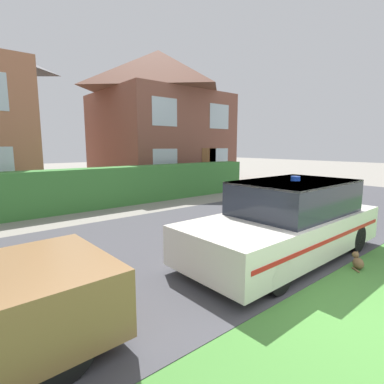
# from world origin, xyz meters

# --- Properties ---
(ground_plane) EXTENTS (80.00, 80.00, 0.00)m
(ground_plane) POSITION_xyz_m (0.00, 0.00, 0.00)
(ground_plane) COLOR gray
(road_strip) EXTENTS (28.00, 6.06, 0.01)m
(road_strip) POSITION_xyz_m (0.00, 4.09, 0.01)
(road_strip) COLOR #424247
(road_strip) RESTS_ON ground
(garden_hedge) EXTENTS (12.44, 0.81, 1.44)m
(garden_hedge) POSITION_xyz_m (0.96, 9.13, 0.72)
(garden_hedge) COLOR #3D7F38
(garden_hedge) RESTS_ON ground
(police_car) EXTENTS (4.60, 1.88, 1.60)m
(police_car) POSITION_xyz_m (1.06, 2.06, 0.73)
(police_car) COLOR black
(police_car) RESTS_ON road_strip
(cat) EXTENTS (0.33, 0.29, 0.31)m
(cat) POSITION_xyz_m (1.50, 0.86, 0.12)
(cat) COLOR brown
(cat) RESTS_ON ground
(house_right) EXTENTS (6.82, 6.62, 7.56)m
(house_right) POSITION_xyz_m (5.82, 13.79, 3.86)
(house_right) COLOR brown
(house_right) RESTS_ON ground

